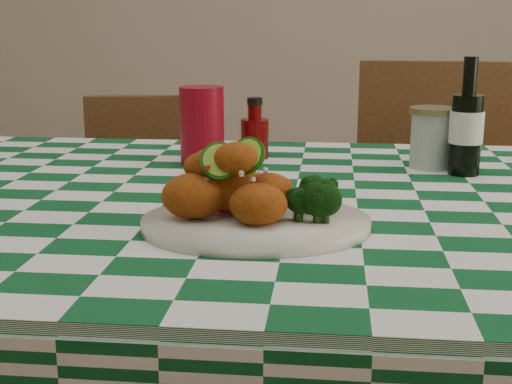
# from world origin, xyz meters

# --- Properties ---
(plate) EXTENTS (0.35, 0.29, 0.02)m
(plate) POSITION_xyz_m (-0.04, -0.19, 0.80)
(plate) COLOR silver
(plate) RESTS_ON dining_table
(fried_chicken_pile) EXTENTS (0.16, 0.12, 0.11)m
(fried_chicken_pile) POSITION_xyz_m (-0.07, -0.19, 0.86)
(fried_chicken_pile) COLOR #9C410F
(fried_chicken_pile) RESTS_ON plate
(broccoli_side) EXTENTS (0.07, 0.07, 0.06)m
(broccoli_side) POSITION_xyz_m (0.04, -0.18, 0.83)
(broccoli_side) COLOR black
(broccoli_side) RESTS_ON plate
(red_tumbler) EXTENTS (0.11, 0.11, 0.16)m
(red_tumbler) POSITION_xyz_m (-0.20, 0.25, 0.86)
(red_tumbler) COLOR maroon
(red_tumbler) RESTS_ON dining_table
(ketchup_bottle) EXTENTS (0.07, 0.07, 0.13)m
(ketchup_bottle) POSITION_xyz_m (-0.10, 0.32, 0.85)
(ketchup_bottle) COLOR #620405
(ketchup_bottle) RESTS_ON dining_table
(mason_jar) EXTENTS (0.11, 0.11, 0.12)m
(mason_jar) POSITION_xyz_m (0.25, 0.26, 0.85)
(mason_jar) COLOR #B2BCBA
(mason_jar) RESTS_ON dining_table
(beer_bottle) EXTENTS (0.08, 0.08, 0.22)m
(beer_bottle) POSITION_xyz_m (0.31, 0.20, 0.90)
(beer_bottle) COLOR black
(beer_bottle) RESTS_ON dining_table
(wooden_chair_left) EXTENTS (0.46, 0.47, 0.85)m
(wooden_chair_left) POSITION_xyz_m (-0.43, 0.71, 0.43)
(wooden_chair_left) COLOR #472814
(wooden_chair_left) RESTS_ON ground
(wooden_chair_right) EXTENTS (0.45, 0.47, 0.95)m
(wooden_chair_right) POSITION_xyz_m (0.34, 0.69, 0.48)
(wooden_chair_right) COLOR #472814
(wooden_chair_right) RESTS_ON ground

